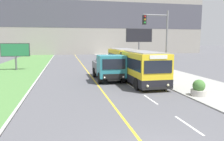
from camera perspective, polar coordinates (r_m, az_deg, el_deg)
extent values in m
cube|color=silver|center=(11.10, 19.29, -13.27)|extent=(0.12, 2.40, 0.01)
cube|color=silver|center=(15.01, 10.02, -7.44)|extent=(0.12, 2.40, 0.01)
cube|color=silver|center=(19.22, 4.82, -3.99)|extent=(0.12, 2.40, 0.01)
cube|color=silver|center=(23.58, 1.54, -1.77)|extent=(0.12, 2.40, 0.01)
cube|color=silver|center=(28.02, -0.71, -0.25)|extent=(0.12, 2.40, 0.01)
cube|color=silver|center=(32.50, -2.34, 0.85)|extent=(0.12, 2.40, 0.01)
cube|color=gray|center=(67.46, -10.11, 13.50)|extent=(80.00, 8.00, 21.60)
cube|color=#4C4C56|center=(63.53, -9.98, 14.36)|extent=(80.00, 0.04, 7.56)
cube|color=yellow|center=(19.30, 8.36, 0.77)|extent=(2.53, 5.88, 2.63)
cube|color=black|center=(19.44, 8.31, -2.04)|extent=(2.55, 5.90, 0.70)
cube|color=black|center=(19.25, 8.39, 1.94)|extent=(2.55, 5.41, 0.92)
cube|color=gray|center=(19.18, 8.44, 4.79)|extent=(2.15, 5.29, 0.08)
cube|color=yellow|center=(25.72, 3.04, 2.57)|extent=(2.53, 5.88, 2.63)
cube|color=black|center=(25.82, 3.03, 0.44)|extent=(2.55, 5.90, 0.70)
cube|color=black|center=(25.69, 3.05, 3.45)|extent=(2.55, 5.41, 0.92)
cube|color=gray|center=(25.63, 3.06, 5.58)|extent=(2.15, 5.29, 0.08)
cube|color=#474747|center=(22.48, 5.32, 1.80)|extent=(2.33, 0.90, 2.42)
cube|color=black|center=(16.53, 12.00, 0.90)|extent=(2.23, 0.04, 0.96)
cube|color=black|center=(16.79, 11.86, -4.55)|extent=(2.48, 0.06, 0.20)
sphere|color=#F4EAB2|center=(16.42, 9.27, -4.05)|extent=(0.20, 0.20, 0.20)
sphere|color=#F4EAB2|center=(17.09, 14.42, -3.73)|extent=(0.20, 0.20, 0.20)
cube|color=white|center=(16.46, 12.07, 3.46)|extent=(1.39, 0.04, 0.28)
cylinder|color=black|center=(17.53, 6.51, -3.50)|extent=(0.28, 1.00, 1.00)
cylinder|color=black|center=(18.44, 13.61, -3.11)|extent=(0.28, 1.00, 1.00)
cylinder|color=black|center=(20.85, 3.39, -1.66)|extent=(0.28, 1.00, 1.00)
cylinder|color=black|center=(21.62, 9.54, -1.42)|extent=(0.28, 1.00, 1.00)
cylinder|color=black|center=(26.12, 0.14, 0.26)|extent=(0.28, 1.00, 1.00)
cylinder|color=black|center=(26.74, 5.18, 0.40)|extent=(0.28, 1.00, 1.00)
cube|color=black|center=(22.48, -1.25, -1.10)|extent=(1.10, 6.24, 0.20)
cube|color=teal|center=(20.39, -0.18, 1.14)|extent=(2.45, 2.23, 2.02)
cube|color=black|center=(19.25, 0.52, 1.65)|extent=(2.08, 0.04, 0.91)
cube|color=black|center=(19.39, 0.53, -1.56)|extent=(1.96, 0.06, 0.44)
sphere|color=silver|center=(19.22, -1.96, -1.86)|extent=(0.18, 0.18, 0.18)
sphere|color=silver|center=(19.60, 2.98, -1.68)|extent=(0.18, 0.18, 0.18)
cube|color=slate|center=(23.66, -1.83, -0.27)|extent=(2.33, 3.76, 0.12)
cube|color=slate|center=(23.42, -4.49, 0.88)|extent=(0.12, 3.76, 1.13)
cube|color=slate|center=(23.82, 0.78, 1.02)|extent=(0.12, 3.76, 1.13)
cube|color=slate|center=(21.83, -0.97, 0.40)|extent=(2.33, 0.12, 1.13)
cube|color=slate|center=(25.38, -2.58, 1.43)|extent=(2.33, 0.12, 1.13)
cube|color=slate|center=(21.75, -0.97, 2.19)|extent=(2.33, 0.12, 0.24)
cylinder|color=black|center=(20.11, -3.19, -1.95)|extent=(0.30, 1.04, 1.04)
cylinder|color=black|center=(20.58, 3.02, -1.72)|extent=(0.30, 1.04, 1.04)
cylinder|color=black|center=(23.68, -4.59, -0.49)|extent=(0.30, 1.04, 1.04)
cylinder|color=black|center=(24.08, 0.73, -0.33)|extent=(0.30, 1.04, 1.04)
cube|color=#2D4784|center=(38.58, -2.42, 2.67)|extent=(1.80, 4.30, 0.61)
cube|color=black|center=(38.63, -2.45, 3.62)|extent=(1.53, 2.36, 0.65)
cylinder|color=black|center=(37.20, -3.31, 2.19)|extent=(0.18, 0.62, 0.62)
cylinder|color=black|center=(37.48, -0.86, 2.25)|extent=(0.18, 0.62, 0.62)
cylinder|color=black|center=(39.74, -3.89, 2.54)|extent=(0.18, 0.62, 0.62)
cylinder|color=black|center=(40.00, -1.59, 2.59)|extent=(0.18, 0.62, 0.62)
cylinder|color=slate|center=(19.37, 14.04, 5.49)|extent=(0.16, 0.16, 6.43)
cylinder|color=slate|center=(19.02, 11.26, 14.04)|extent=(2.20, 0.10, 0.10)
cube|color=black|center=(18.62, 8.45, 13.00)|extent=(0.28, 0.24, 0.80)
sphere|color=red|center=(18.52, 8.61, 13.77)|extent=(0.14, 0.14, 0.14)
sphere|color=orange|center=(18.50, 8.59, 13.03)|extent=(0.14, 0.14, 0.14)
sphere|color=green|center=(18.48, 8.58, 12.29)|extent=(0.14, 0.14, 0.14)
cylinder|color=#59595B|center=(40.82, 7.02, 4.86)|extent=(0.24, 0.24, 3.77)
cube|color=#333333|center=(40.78, 7.09, 9.11)|extent=(4.97, 0.20, 2.45)
cube|color=black|center=(40.67, 7.14, 9.11)|extent=(4.81, 0.02, 2.29)
cylinder|color=#59595B|center=(31.86, -23.78, 1.79)|extent=(0.24, 0.24, 1.92)
cube|color=#333333|center=(31.74, -23.95, 4.96)|extent=(3.65, 0.20, 1.76)
cube|color=#287547|center=(31.63, -23.99, 4.95)|extent=(3.49, 0.02, 1.60)
cylinder|color=#B7B2A8|center=(16.61, 21.67, -5.39)|extent=(1.08, 1.08, 0.41)
sphere|color=#477A38|center=(16.51, 21.75, -3.71)|extent=(0.86, 0.86, 0.86)
cylinder|color=#B7B2A8|center=(20.69, 14.27, -2.52)|extent=(1.10, 1.10, 0.44)
sphere|color=#477A38|center=(20.61, 14.32, -1.09)|extent=(0.88, 0.88, 0.88)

